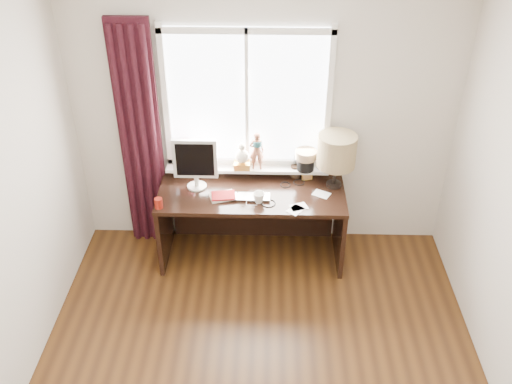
{
  "coord_description": "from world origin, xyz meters",
  "views": [
    {
      "loc": [
        0.05,
        -2.69,
        3.61
      ],
      "look_at": [
        -0.05,
        1.25,
        1.0
      ],
      "focal_mm": 40.0,
      "sensor_mm": 36.0,
      "label": 1
    }
  ],
  "objects_px": {
    "monitor": "(195,161)",
    "table_lamp": "(337,151)",
    "desk": "(252,208)",
    "laptop": "(253,197)",
    "red_cup": "(159,203)",
    "mug": "(259,197)"
  },
  "relations": [
    {
      "from": "desk",
      "to": "monitor",
      "type": "distance_m",
      "value": 0.73
    },
    {
      "from": "mug",
      "to": "monitor",
      "type": "bearing_deg",
      "value": 158.07
    },
    {
      "from": "laptop",
      "to": "red_cup",
      "type": "distance_m",
      "value": 0.83
    },
    {
      "from": "red_cup",
      "to": "desk",
      "type": "height_order",
      "value": "red_cup"
    },
    {
      "from": "mug",
      "to": "desk",
      "type": "relative_size",
      "value": 0.06
    },
    {
      "from": "monitor",
      "to": "table_lamp",
      "type": "distance_m",
      "value": 1.27
    },
    {
      "from": "desk",
      "to": "table_lamp",
      "type": "bearing_deg",
      "value": 1.88
    },
    {
      "from": "monitor",
      "to": "table_lamp",
      "type": "bearing_deg",
      "value": 2.47
    },
    {
      "from": "red_cup",
      "to": "desk",
      "type": "xyz_separation_m",
      "value": [
        0.8,
        0.37,
        -0.29
      ]
    },
    {
      "from": "mug",
      "to": "table_lamp",
      "type": "relative_size",
      "value": 0.2
    },
    {
      "from": "mug",
      "to": "table_lamp",
      "type": "distance_m",
      "value": 0.81
    },
    {
      "from": "mug",
      "to": "table_lamp",
      "type": "bearing_deg",
      "value": 22.68
    },
    {
      "from": "red_cup",
      "to": "desk",
      "type": "bearing_deg",
      "value": 24.74
    },
    {
      "from": "red_cup",
      "to": "table_lamp",
      "type": "xyz_separation_m",
      "value": [
        1.55,
        0.39,
        0.32
      ]
    },
    {
      "from": "laptop",
      "to": "red_cup",
      "type": "height_order",
      "value": "red_cup"
    },
    {
      "from": "red_cup",
      "to": "monitor",
      "type": "bearing_deg",
      "value": 49.12
    },
    {
      "from": "mug",
      "to": "red_cup",
      "type": "distance_m",
      "value": 0.88
    },
    {
      "from": "laptop",
      "to": "desk",
      "type": "xyz_separation_m",
      "value": [
        -0.01,
        0.2,
        -0.26
      ]
    },
    {
      "from": "desk",
      "to": "table_lamp",
      "type": "distance_m",
      "value": 0.97
    },
    {
      "from": "monitor",
      "to": "table_lamp",
      "type": "relative_size",
      "value": 0.94
    },
    {
      "from": "laptop",
      "to": "red_cup",
      "type": "relative_size",
      "value": 3.43
    },
    {
      "from": "desk",
      "to": "table_lamp",
      "type": "xyz_separation_m",
      "value": [
        0.75,
        0.02,
        0.61
      ]
    }
  ]
}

